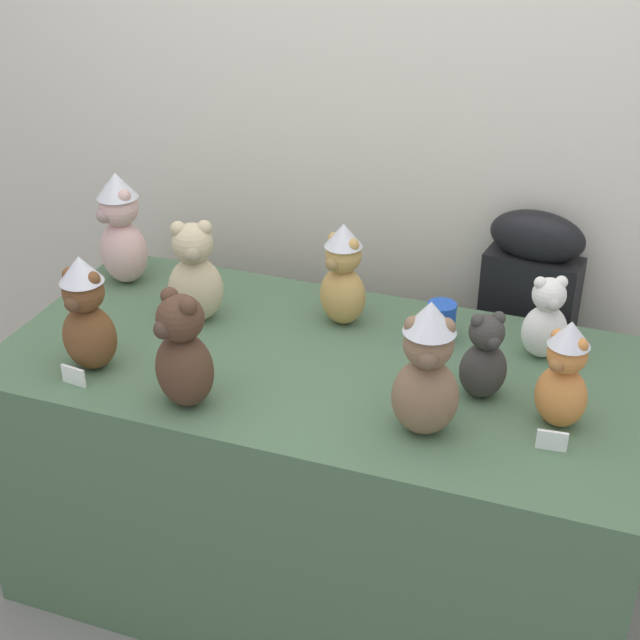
{
  "coord_description": "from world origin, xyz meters",
  "views": [
    {
      "loc": [
        0.69,
        -1.67,
        2.05
      ],
      "look_at": [
        0.0,
        0.25,
        0.9
      ],
      "focal_mm": 50.91,
      "sensor_mm": 36.0,
      "label": 1
    }
  ],
  "objects_px": {
    "display_table": "(320,474)",
    "teddy_bear_charcoal": "(484,358)",
    "teddy_bear_mocha": "(427,370)",
    "party_cup_blue": "(441,322)",
    "instrument_case": "(520,367)",
    "teddy_bear_sand": "(195,275)",
    "teddy_bear_ginger": "(564,375)",
    "teddy_bear_chestnut": "(86,315)",
    "teddy_bear_snow": "(546,320)",
    "teddy_bear_cocoa": "(183,353)",
    "teddy_bear_blush": "(121,230)",
    "teddy_bear_honey": "(343,275)"
  },
  "relations": [
    {
      "from": "teddy_bear_sand",
      "to": "teddy_bear_snow",
      "type": "height_order",
      "value": "teddy_bear_sand"
    },
    {
      "from": "teddy_bear_sand",
      "to": "teddy_bear_chestnut",
      "type": "distance_m",
      "value": 0.35
    },
    {
      "from": "teddy_bear_honey",
      "to": "teddy_bear_cocoa",
      "type": "bearing_deg",
      "value": -92.9
    },
    {
      "from": "teddy_bear_chestnut",
      "to": "teddy_bear_cocoa",
      "type": "relative_size",
      "value": 1.05
    },
    {
      "from": "instrument_case",
      "to": "teddy_bear_mocha",
      "type": "height_order",
      "value": "teddy_bear_mocha"
    },
    {
      "from": "teddy_bear_mocha",
      "to": "teddy_bear_charcoal",
      "type": "height_order",
      "value": "teddy_bear_mocha"
    },
    {
      "from": "display_table",
      "to": "teddy_bear_chestnut",
      "type": "relative_size",
      "value": 5.35
    },
    {
      "from": "teddy_bear_sand",
      "to": "teddy_bear_cocoa",
      "type": "distance_m",
      "value": 0.42
    },
    {
      "from": "teddy_bear_honey",
      "to": "teddy_bear_charcoal",
      "type": "xyz_separation_m",
      "value": [
        0.44,
        -0.24,
        -0.04
      ]
    },
    {
      "from": "display_table",
      "to": "teddy_bear_snow",
      "type": "relative_size",
      "value": 7.25
    },
    {
      "from": "teddy_bear_chestnut",
      "to": "party_cup_blue",
      "type": "xyz_separation_m",
      "value": [
        0.82,
        0.45,
        -0.1
      ]
    },
    {
      "from": "teddy_bear_ginger",
      "to": "teddy_bear_charcoal",
      "type": "bearing_deg",
      "value": -171.02
    },
    {
      "from": "teddy_bear_mocha",
      "to": "teddy_bear_snow",
      "type": "bearing_deg",
      "value": 50.6
    },
    {
      "from": "teddy_bear_chestnut",
      "to": "teddy_bear_charcoal",
      "type": "xyz_separation_m",
      "value": [
        0.98,
        0.21,
        -0.05
      ]
    },
    {
      "from": "teddy_bear_ginger",
      "to": "teddy_bear_sand",
      "type": "height_order",
      "value": "teddy_bear_sand"
    },
    {
      "from": "teddy_bear_sand",
      "to": "teddy_bear_charcoal",
      "type": "distance_m",
      "value": 0.85
    },
    {
      "from": "instrument_case",
      "to": "teddy_bear_mocha",
      "type": "distance_m",
      "value": 0.87
    },
    {
      "from": "teddy_bear_ginger",
      "to": "teddy_bear_sand",
      "type": "bearing_deg",
      "value": -163.84
    },
    {
      "from": "teddy_bear_charcoal",
      "to": "teddy_bear_snow",
      "type": "bearing_deg",
      "value": 30.75
    },
    {
      "from": "teddy_bear_charcoal",
      "to": "teddy_bear_blush",
      "type": "bearing_deg",
      "value": 133.75
    },
    {
      "from": "teddy_bear_cocoa",
      "to": "teddy_bear_blush",
      "type": "bearing_deg",
      "value": 157.6
    },
    {
      "from": "display_table",
      "to": "teddy_bear_blush",
      "type": "xyz_separation_m",
      "value": [
        -0.72,
        0.23,
        0.56
      ]
    },
    {
      "from": "instrument_case",
      "to": "teddy_bear_blush",
      "type": "bearing_deg",
      "value": -157.28
    },
    {
      "from": "teddy_bear_blush",
      "to": "teddy_bear_charcoal",
      "type": "relative_size",
      "value": 1.51
    },
    {
      "from": "teddy_bear_cocoa",
      "to": "teddy_bear_sand",
      "type": "bearing_deg",
      "value": 138.44
    },
    {
      "from": "instrument_case",
      "to": "teddy_bear_mocha",
      "type": "bearing_deg",
      "value": -92.09
    },
    {
      "from": "instrument_case",
      "to": "teddy_bear_charcoal",
      "type": "height_order",
      "value": "instrument_case"
    },
    {
      "from": "instrument_case",
      "to": "teddy_bear_sand",
      "type": "distance_m",
      "value": 1.06
    },
    {
      "from": "teddy_bear_cocoa",
      "to": "teddy_bear_mocha",
      "type": "bearing_deg",
      "value": 33.79
    },
    {
      "from": "display_table",
      "to": "teddy_bear_charcoal",
      "type": "bearing_deg",
      "value": -3.07
    },
    {
      "from": "teddy_bear_chestnut",
      "to": "teddy_bear_snow",
      "type": "height_order",
      "value": "teddy_bear_chestnut"
    },
    {
      "from": "teddy_bear_snow",
      "to": "party_cup_blue",
      "type": "height_order",
      "value": "teddy_bear_snow"
    },
    {
      "from": "instrument_case",
      "to": "teddy_bear_honey",
      "type": "xyz_separation_m",
      "value": [
        -0.48,
        -0.33,
        0.39
      ]
    },
    {
      "from": "party_cup_blue",
      "to": "display_table",
      "type": "bearing_deg",
      "value": -142.45
    },
    {
      "from": "teddy_bear_mocha",
      "to": "party_cup_blue",
      "type": "bearing_deg",
      "value": 84.81
    },
    {
      "from": "teddy_bear_honey",
      "to": "teddy_bear_mocha",
      "type": "height_order",
      "value": "teddy_bear_mocha"
    },
    {
      "from": "teddy_bear_sand",
      "to": "teddy_bear_ginger",
      "type": "bearing_deg",
      "value": -34.65
    },
    {
      "from": "display_table",
      "to": "teddy_bear_cocoa",
      "type": "distance_m",
      "value": 0.65
    },
    {
      "from": "teddy_bear_blush",
      "to": "teddy_bear_cocoa",
      "type": "bearing_deg",
      "value": -19.92
    },
    {
      "from": "teddy_bear_honey",
      "to": "teddy_bear_cocoa",
      "type": "height_order",
      "value": "teddy_bear_cocoa"
    },
    {
      "from": "teddy_bear_sand",
      "to": "teddy_bear_mocha",
      "type": "distance_m",
      "value": 0.8
    },
    {
      "from": "display_table",
      "to": "teddy_bear_mocha",
      "type": "xyz_separation_m",
      "value": [
        0.33,
        -0.22,
        0.56
      ]
    },
    {
      "from": "teddy_bear_chestnut",
      "to": "teddy_bear_snow",
      "type": "xyz_separation_m",
      "value": [
        1.09,
        0.45,
        -0.05
      ]
    },
    {
      "from": "teddy_bear_blush",
      "to": "teddy_bear_charcoal",
      "type": "height_order",
      "value": "teddy_bear_blush"
    },
    {
      "from": "teddy_bear_mocha",
      "to": "teddy_bear_chestnut",
      "type": "bearing_deg",
      "value": 168.03
    },
    {
      "from": "teddy_bear_chestnut",
      "to": "teddy_bear_blush",
      "type": "bearing_deg",
      "value": 112.47
    },
    {
      "from": "teddy_bear_charcoal",
      "to": "instrument_case",
      "type": "bearing_deg",
      "value": 52.48
    },
    {
      "from": "teddy_bear_chestnut",
      "to": "teddy_bear_mocha",
      "type": "relative_size",
      "value": 0.93
    },
    {
      "from": "teddy_bear_charcoal",
      "to": "teddy_bear_cocoa",
      "type": "relative_size",
      "value": 0.77
    },
    {
      "from": "teddy_bear_ginger",
      "to": "teddy_bear_cocoa",
      "type": "xyz_separation_m",
      "value": [
        -0.87,
        -0.22,
        0.01
      ]
    }
  ]
}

